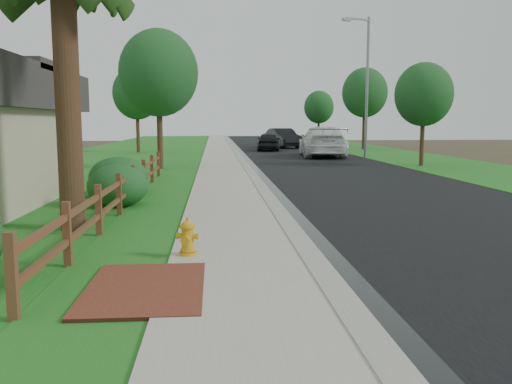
{
  "coord_description": "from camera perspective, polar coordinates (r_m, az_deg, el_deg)",
  "views": [
    {
      "loc": [
        -1.23,
        -8.32,
        2.37
      ],
      "look_at": [
        -0.34,
        3.19,
        0.86
      ],
      "focal_mm": 38.0,
      "sensor_mm": 36.0,
      "label": 1
    }
  ],
  "objects": [
    {
      "name": "tree_near_right",
      "position": [
        29.95,
        17.25,
        9.76
      ],
      "size": [
        3.01,
        3.01,
        5.42
      ],
      "color": "#3B2718",
      "rests_on": "ground"
    },
    {
      "name": "tree_near_left",
      "position": [
        27.35,
        -10.23,
        12.21
      ],
      "size": [
        3.85,
        3.85,
        6.83
      ],
      "color": "#3B2718",
      "rests_on": "ground"
    },
    {
      "name": "curb",
      "position": [
        43.41,
        -2.26,
        4.39
      ],
      "size": [
        0.4,
        90.0,
        0.12
      ],
      "primitive_type": "cube",
      "color": "gray",
      "rests_on": "ground"
    },
    {
      "name": "ranch_fence",
      "position": [
        15.01,
        -13.46,
        0.55
      ],
      "size": [
        0.12,
        16.92,
        1.1
      ],
      "color": "#4A2A18",
      "rests_on": "ground"
    },
    {
      "name": "ground",
      "position": [
        8.74,
        3.9,
        -8.29
      ],
      "size": [
        120.0,
        120.0,
        0.0
      ],
      "primitive_type": "plane",
      "color": "#3E3621"
    },
    {
      "name": "white_suv",
      "position": [
        36.67,
        6.99,
        5.28
      ],
      "size": [
        3.41,
        7.14,
        2.01
      ],
      "primitive_type": "imported",
      "rotation": [
        0.0,
        0.0,
        3.05
      ],
      "color": "silver",
      "rests_on": "road"
    },
    {
      "name": "sidewalk",
      "position": [
        43.38,
        -3.98,
        4.36
      ],
      "size": [
        2.2,
        90.0,
        0.1
      ],
      "primitive_type": "cube",
      "color": "#A39D8E",
      "rests_on": "ground"
    },
    {
      "name": "dark_car_far",
      "position": [
        49.11,
        2.81,
        5.7
      ],
      "size": [
        3.04,
        5.54,
        1.73
      ],
      "primitive_type": "imported",
      "rotation": [
        0.0,
        0.0,
        0.24
      ],
      "color": "black",
      "rests_on": "road"
    },
    {
      "name": "road",
      "position": [
        43.77,
        3.26,
        4.34
      ],
      "size": [
        8.0,
        90.0,
        0.02
      ],
      "primitive_type": "cube",
      "color": "black",
      "rests_on": "ground"
    },
    {
      "name": "tree_mid_right",
      "position": [
        46.8,
        11.38,
        10.21
      ],
      "size": [
        3.77,
        3.77,
        6.83
      ],
      "color": "#3B2718",
      "rests_on": "ground"
    },
    {
      "name": "wet_gutter",
      "position": [
        43.43,
        -1.79,
        4.34
      ],
      "size": [
        0.5,
        90.0,
        0.0
      ],
      "primitive_type": "cube",
      "color": "black",
      "rests_on": "road"
    },
    {
      "name": "tree_mid_left",
      "position": [
        42.34,
        -12.43,
        10.13
      ],
      "size": [
        3.63,
        3.63,
        6.49
      ],
      "color": "#3B2718",
      "rests_on": "ground"
    },
    {
      "name": "dark_car_mid",
      "position": [
        44.04,
        1.33,
        5.35
      ],
      "size": [
        2.23,
        4.53,
        1.49
      ],
      "primitive_type": "imported",
      "rotation": [
        0.0,
        0.0,
        3.03
      ],
      "color": "black",
      "rests_on": "road"
    },
    {
      "name": "streetlight",
      "position": [
        36.4,
        11.41,
        11.59
      ],
      "size": [
        2.01,
        0.87,
        8.99
      ],
      "color": "gray",
      "rests_on": "ground"
    },
    {
      "name": "tree_far_right",
      "position": [
        53.81,
        6.63,
        8.85
      ],
      "size": [
        2.9,
        2.9,
        5.35
      ],
      "color": "#3B2718",
      "rests_on": "ground"
    },
    {
      "name": "fire_hydrant",
      "position": [
        9.32,
        -7.22,
        -4.8
      ],
      "size": [
        0.43,
        0.34,
        0.65
      ],
      "color": "orange",
      "rests_on": "sidewalk"
    },
    {
      "name": "shrub_c",
      "position": [
        15.4,
        -14.36,
        0.62
      ],
      "size": [
        2.12,
        2.12,
        1.2
      ],
      "primitive_type": "ellipsoid",
      "rotation": [
        0.0,
        0.0,
        0.35
      ],
      "color": "#18441D",
      "rests_on": "ground"
    },
    {
      "name": "grass_strip",
      "position": [
        43.41,
        -6.49,
        4.31
      ],
      "size": [
        1.6,
        90.0,
        0.06
      ],
      "primitive_type": "cube",
      "color": "#205F1B",
      "rests_on": "ground"
    },
    {
      "name": "brick_patch",
      "position": [
        7.74,
        -11.57,
        -10.09
      ],
      "size": [
        1.6,
        2.4,
        0.11
      ],
      "primitive_type": "cube",
      "color": "brown",
      "rests_on": "ground"
    },
    {
      "name": "shrub_b",
      "position": [
        17.52,
        -14.29,
        1.54
      ],
      "size": [
        2.0,
        2.0,
        1.27
      ],
      "primitive_type": "ellipsoid",
      "rotation": [
        0.0,
        0.0,
        0.11
      ],
      "color": "#18441D",
      "rests_on": "ground"
    },
    {
      "name": "lawn_near",
      "position": [
        43.91,
        -13.31,
        4.18
      ],
      "size": [
        9.0,
        90.0,
        0.04
      ],
      "primitive_type": "cube",
      "color": "#205F1B",
      "rests_on": "ground"
    },
    {
      "name": "verge_far",
      "position": [
        45.21,
        11.99,
        4.3
      ],
      "size": [
        6.0,
        90.0,
        0.04
      ],
      "primitive_type": "cube",
      "color": "#205F1B",
      "rests_on": "ground"
    },
    {
      "name": "boulder",
      "position": [
        15.94,
        -14.08,
        -0.02
      ],
      "size": [
        1.1,
        0.83,
        0.72
      ],
      "primitive_type": "ellipsoid",
      "rotation": [
        0.0,
        0.0,
        -0.02
      ],
      "color": "brown",
      "rests_on": "ground"
    }
  ]
}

